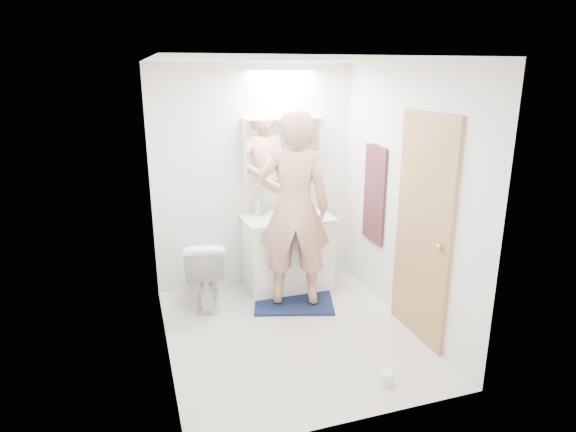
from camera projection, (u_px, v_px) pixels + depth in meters
name	position (u px, v px, depth m)	size (l,w,h in m)	color
floor	(291.00, 333.00, 4.50)	(2.50, 2.50, 0.00)	silver
ceiling	(292.00, 60.00, 3.82)	(2.50, 2.50, 0.00)	white
wall_back	(255.00, 178.00, 5.30)	(2.50, 2.50, 0.00)	white
wall_front	(356.00, 259.00, 3.02)	(2.50, 2.50, 0.00)	white
wall_left	(158.00, 219.00, 3.83)	(2.50, 2.50, 0.00)	white
wall_right	(405.00, 198.00, 4.49)	(2.50, 2.50, 0.00)	white
vanity_cabinet	(287.00, 254.00, 5.35)	(0.90, 0.55, 0.78)	white
countertop	(287.00, 218.00, 5.24)	(0.95, 0.58, 0.04)	silver
sink_basin	(286.00, 215.00, 5.25)	(0.36, 0.36, 0.03)	white
faucet	(281.00, 204.00, 5.41)	(0.02, 0.02, 0.16)	silver
medicine_cabinet	(283.00, 150.00, 5.23)	(0.88, 0.14, 0.70)	white
mirror_panel	(285.00, 151.00, 5.16)	(0.84, 0.01, 0.66)	silver
toilet	(206.00, 271.00, 4.99)	(0.40, 0.70, 0.71)	white
bath_rug	(294.00, 303.00, 5.07)	(0.80, 0.55, 0.02)	#162446
person	(294.00, 209.00, 4.78)	(0.71, 0.46, 1.94)	tan
door	(423.00, 230.00, 4.22)	(0.04, 0.80, 2.00)	tan
door_knob	(439.00, 247.00, 3.95)	(0.06, 0.06, 0.06)	gold
towel	(374.00, 194.00, 5.01)	(0.02, 0.42, 1.00)	#121D3B
towel_hook	(376.00, 144.00, 4.86)	(0.02, 0.02, 0.07)	silver
soap_bottle_a	(257.00, 205.00, 5.25)	(0.09, 0.09, 0.23)	tan
soap_bottle_b	(261.00, 206.00, 5.30)	(0.08, 0.08, 0.17)	teal
toothbrush_cup	(300.00, 207.00, 5.42)	(0.09, 0.09, 0.09)	#415CC5
toilet_paper_roll	(386.00, 378.00, 3.76)	(0.11, 0.11, 0.10)	white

